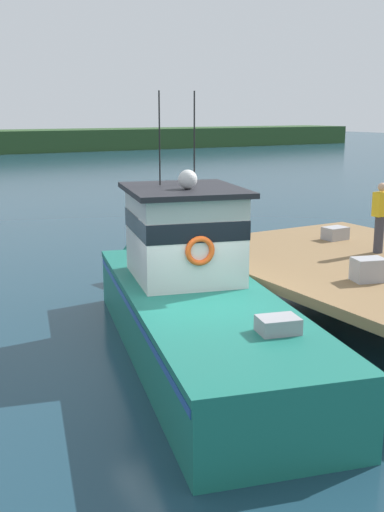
# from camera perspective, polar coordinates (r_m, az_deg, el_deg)

# --- Properties ---
(ground_plane) EXTENTS (200.00, 200.00, 0.00)m
(ground_plane) POSITION_cam_1_polar(r_m,az_deg,el_deg) (11.24, 0.41, -9.89)
(ground_plane) COLOR #193847
(main_fishing_boat) EXTENTS (4.56, 9.93, 4.80)m
(main_fishing_boat) POSITION_cam_1_polar(r_m,az_deg,el_deg) (11.65, 0.05, -3.77)
(main_fishing_boat) COLOR #196B5B
(main_fishing_boat) RESTS_ON ground
(crate_stack_mid_dock) EXTENTS (0.61, 0.45, 0.32)m
(crate_stack_mid_dock) POSITION_cam_1_polar(r_m,az_deg,el_deg) (16.29, 13.08, 2.06)
(crate_stack_mid_dock) COLOR #9E9EA3
(crate_stack_mid_dock) RESTS_ON dock
(crate_single_by_cleat) EXTENTS (0.70, 0.60, 0.45)m
(crate_single_by_cleat) POSITION_cam_1_polar(r_m,az_deg,el_deg) (12.42, 15.98, -1.21)
(crate_single_by_cleat) COLOR #9E9EA3
(crate_single_by_cleat) RESTS_ON dock
(deckhand_further_back) EXTENTS (0.36, 0.22, 1.63)m
(deckhand_further_back) POSITION_cam_1_polar(r_m,az_deg,el_deg) (14.88, 16.98, 3.53)
(deckhand_further_back) COLOR #383842
(deckhand_further_back) RESTS_ON dock
(mooring_buoy_channel_marker) EXTENTS (0.33, 0.33, 0.33)m
(mooring_buoy_channel_marker) POSITION_cam_1_polar(r_m,az_deg,el_deg) (29.63, 2.75, 4.92)
(mooring_buoy_channel_marker) COLOR #EA5B19
(mooring_buoy_channel_marker) RESTS_ON ground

